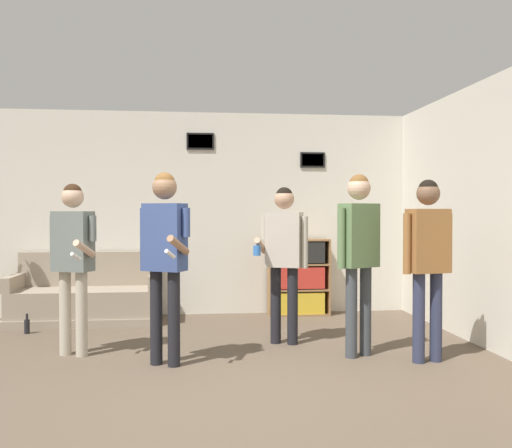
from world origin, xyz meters
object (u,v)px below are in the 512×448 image
Objects in this scene: couch at (86,299)px; person_watcher_holding_cup at (284,248)px; bookshelf at (298,277)px; person_player_foreground_left at (73,251)px; person_player_foreground_center at (165,246)px; bottle_on_floor at (27,326)px; person_spectator_near_bookshelf at (359,244)px; person_spectator_far_right at (428,250)px.

couch is 2.77m from person_watcher_holding_cup.
person_player_foreground_left is at bearing -143.19° from bookshelf.
person_player_foreground_center reaches higher than bottle_on_floor.
person_player_foreground_left reaches higher than person_watcher_holding_cup.
person_player_foreground_left is 0.95× the size of person_spectator_near_bookshelf.
person_watcher_holding_cup is 0.94× the size of person_spectator_near_bookshelf.
bottle_on_floor is (-0.72, 1.06, -0.91)m from person_player_foreground_left.
person_spectator_near_bookshelf reaches higher than person_player_foreground_center.
person_spectator_near_bookshelf is (0.16, -2.22, 0.56)m from bookshelf.
person_player_foreground_center reaches higher than person_spectator_far_right.
bookshelf is 2.92m from person_player_foreground_center.
person_watcher_holding_cup is (-0.46, -1.64, 0.49)m from bookshelf.
person_player_foreground_left is 1.01× the size of person_watcher_holding_cup.
couch is 1.09× the size of person_spectator_far_right.
bookshelf is 0.62× the size of person_watcher_holding_cup.
person_player_foreground_left is 1.58m from bottle_on_floor.
couch is at bearing 146.35° from person_spectator_far_right.
person_player_foreground_center is 1.81m from person_spectator_near_bookshelf.
person_spectator_near_bookshelf is 3.82m from bottle_on_floor.
person_spectator_near_bookshelf is (0.62, -0.59, 0.07)m from person_watcher_holding_cup.
person_player_foreground_left is (0.19, -1.70, 0.72)m from couch.
bookshelf is 2.30m from person_spectator_near_bookshelf.
person_player_foreground_center is 1.00× the size of person_spectator_near_bookshelf.
person_spectator_near_bookshelf is 1.04× the size of person_spectator_far_right.
person_watcher_holding_cup is at bearing 144.16° from person_spectator_far_right.
person_spectator_near_bookshelf reaches higher than bookshelf.
person_watcher_holding_cup is (2.07, 0.26, -0.01)m from person_player_foreground_left.
person_spectator_far_right reaches higher than bottle_on_floor.
bookshelf is 1.77m from person_watcher_holding_cup.
person_spectator_near_bookshelf is at bearing 154.42° from person_spectator_far_right.
person_spectator_far_right is (3.45, -2.29, 0.73)m from couch.
couch is 1.12× the size of person_watcher_holding_cup.
bookshelf is at bearing 14.37° from bottle_on_floor.
person_player_foreground_center reaches higher than person_player_foreground_left.
bookshelf is at bearing 54.92° from person_player_foreground_center.
person_spectator_near_bookshelf is at bearing -6.93° from person_player_foreground_left.
couch is 3.61m from person_spectator_near_bookshelf.
bookshelf reaches higher than bottle_on_floor.
person_watcher_holding_cup is 1.46m from person_spectator_far_right.
person_spectator_far_right reaches higher than person_watcher_holding_cup.
bottle_on_floor is at bearing 163.99° from person_watcher_holding_cup.
bookshelf is at bearing 74.35° from person_watcher_holding_cup.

